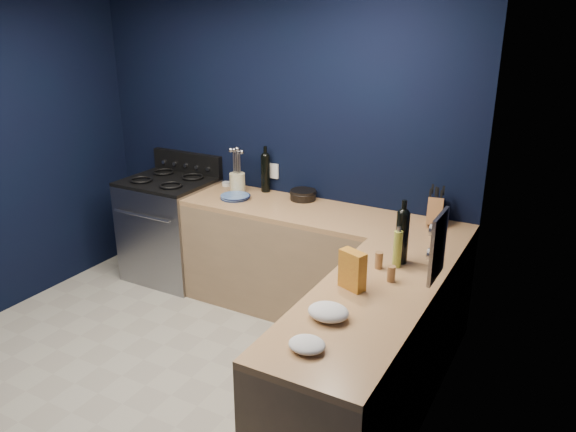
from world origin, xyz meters
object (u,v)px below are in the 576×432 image
Objects in this scene: knife_block at (435,211)px; crouton_bag at (352,270)px; gas_range at (171,230)px; plate_stack at (235,197)px; utensil_crock at (237,183)px.

crouton_bag is at bearing -107.34° from knife_block.
gas_range is at bearing 175.42° from crouton_bag.
plate_stack is 1.64m from knife_block.
utensil_crock is at bearing 163.43° from crouton_bag.
crouton_bag reaches higher than plate_stack.
gas_range is 3.80× the size of plate_stack.
plate_stack is 1.06× the size of crouton_bag.
crouton_bag reaches higher than utensil_crock.
plate_stack is at bearing 166.01° from crouton_bag.
knife_block reaches higher than utensil_crock.
knife_block is at bearing 1.83° from utensil_crock.
gas_range is 2.54m from crouton_bag.
crouton_bag reaches higher than gas_range.
gas_range is at bearing 173.53° from knife_block.
utensil_crock reaches higher than plate_stack.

